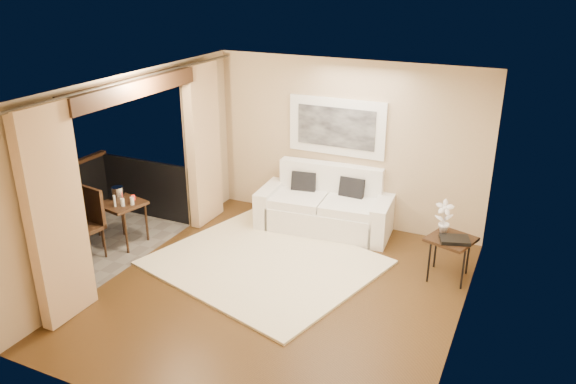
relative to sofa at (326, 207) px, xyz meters
The scene contains 18 objects.
floor 2.14m from the sofa, 85.02° to the right, with size 5.00×5.00×0.00m, color #4D3316.
room_shell 3.58m from the sofa, 132.89° to the right, with size 5.00×6.40×5.00m.
balcony 3.77m from the sofa, 146.13° to the right, with size 1.81×2.60×1.17m.
curtains 3.01m from the sofa, 132.60° to the right, with size 0.16×4.80×2.64m.
artwork 1.31m from the sofa, 88.90° to the left, with size 1.62×0.07×0.92m.
rug 1.58m from the sofa, 102.82° to the right, with size 2.91×2.54×0.04m, color #FFF3CD.
sofa is the anchor object (origin of this frame).
side_table 2.26m from the sofa, 20.35° to the right, with size 0.71×0.71×0.61m.
tray 2.35m from the sofa, 21.86° to the right, with size 0.38×0.28×0.05m, color black.
orchid 2.14m from the sofa, 18.66° to the right, with size 0.25×0.17×0.47m, color white.
bistro_table 3.19m from the sofa, 144.67° to the right, with size 0.69×0.69×0.69m.
balcony_chair_far 3.94m from the sofa, 148.41° to the right, with size 0.46×0.46×0.99m.
balcony_chair_near 3.64m from the sofa, 139.53° to the right, with size 0.52×0.53×1.05m.
ice_bucket 3.27m from the sofa, 147.18° to the right, with size 0.18×0.18×0.20m, color white.
candle 3.03m from the sofa, 146.32° to the right, with size 0.06×0.06×0.07m, color red.
vase 3.29m from the sofa, 142.15° to the right, with size 0.04×0.04×0.18m, color white.
glass_a 3.17m from the sofa, 142.03° to the right, with size 0.06×0.06×0.12m, color silver.
glass_b 3.04m from the sofa, 142.53° to the right, with size 0.06×0.06×0.12m, color silver.
Camera 1 is at (2.80, -5.74, 3.97)m, focal length 35.00 mm.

